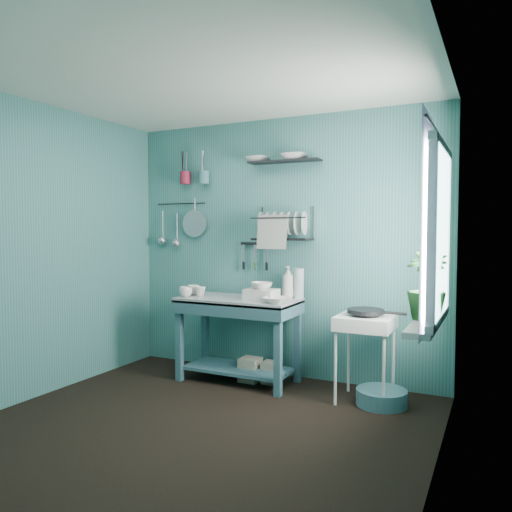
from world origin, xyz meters
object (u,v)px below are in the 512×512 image
at_px(soap_bottle, 288,282).
at_px(colander, 194,223).
at_px(frying_pan, 366,311).
at_px(mug_right, 193,290).
at_px(work_counter, 238,340).
at_px(hotplate_stand, 365,359).
at_px(utensil_cup_magenta, 185,178).
at_px(wash_tub, 261,294).
at_px(storage_tin_small, 271,372).
at_px(mug_mid, 200,291).
at_px(mug_left, 186,292).
at_px(floor_basin, 382,397).
at_px(potted_plant, 426,285).
at_px(water_bottle, 299,283).
at_px(storage_tin_large, 250,369).
at_px(utensil_cup_teal, 204,178).
at_px(dish_rack, 282,223).

relative_size(soap_bottle, colander, 1.07).
bearing_deg(frying_pan, mug_right, 179.14).
xyz_separation_m(work_counter, hotplate_stand, (1.20, -0.03, -0.04)).
bearing_deg(utensil_cup_magenta, wash_tub, -17.36).
xyz_separation_m(hotplate_stand, storage_tin_small, (-0.90, 0.11, -0.26)).
xyz_separation_m(mug_mid, frying_pan, (1.58, 0.03, -0.08)).
xyz_separation_m(mug_right, wash_tub, (0.75, -0.02, 0.00)).
relative_size(mug_left, mug_right, 1.00).
xyz_separation_m(work_counter, utensil_cup_magenta, (-0.79, 0.30, 1.57)).
bearing_deg(soap_bottle, floor_basin, -15.68).
height_order(mug_mid, potted_plant, potted_plant).
distance_m(water_bottle, storage_tin_large, 0.94).
distance_m(wash_tub, storage_tin_small, 0.75).
relative_size(mug_left, mug_mid, 1.23).
height_order(mug_right, utensil_cup_magenta, utensil_cup_magenta).
xyz_separation_m(water_bottle, colander, (-1.22, 0.11, 0.56)).
height_order(hotplate_stand, utensil_cup_teal, utensil_cup_teal).
bearing_deg(colander, frying_pan, -10.72).
bearing_deg(mug_left, potted_plant, -12.22).
bearing_deg(colander, soap_bottle, -6.86).
height_order(work_counter, mug_mid, mug_mid).
relative_size(work_counter, utensil_cup_teal, 8.56).
distance_m(soap_bottle, water_bottle, 0.10).
xyz_separation_m(wash_tub, dish_rack, (0.09, 0.27, 0.65)).
bearing_deg(utensil_cup_magenta, storage_tin_small, -11.66).
xyz_separation_m(wash_tub, frying_pan, (0.95, -0.01, -0.08)).
relative_size(water_bottle, storage_tin_small, 1.40).
height_order(mug_mid, utensil_cup_teal, utensil_cup_teal).
distance_m(soap_bottle, frying_pan, 0.84).
bearing_deg(mug_right, dish_rack, 16.91).
xyz_separation_m(work_counter, storage_tin_small, (0.30, 0.08, -0.29)).
bearing_deg(storage_tin_large, storage_tin_small, 8.53).
height_order(potted_plant, storage_tin_small, potted_plant).
relative_size(utensil_cup_teal, floor_basin, 0.32).
relative_size(hotplate_stand, storage_tin_large, 3.26).
bearing_deg(hotplate_stand, storage_tin_small, 170.51).
relative_size(mug_right, potted_plant, 0.27).
bearing_deg(colander, storage_tin_large, -19.60).
bearing_deg(hotplate_stand, dish_rack, 159.23).
relative_size(colander, storage_tin_large, 1.27).
xyz_separation_m(potted_plant, storage_tin_small, (-1.45, 0.72, -0.96)).
relative_size(potted_plant, floor_basin, 1.12).
relative_size(soap_bottle, utensil_cup_magenta, 2.30).
distance_m(work_counter, mug_right, 0.67).
height_order(mug_left, wash_tub, wash_tub).
height_order(soap_bottle, dish_rack, dish_rack).
relative_size(work_counter, storage_tin_small, 5.56).
xyz_separation_m(wash_tub, potted_plant, (1.50, -0.62, 0.22)).
height_order(wash_tub, water_bottle, water_bottle).
relative_size(mug_mid, dish_rack, 0.18).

